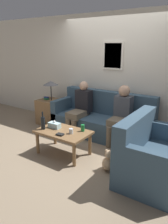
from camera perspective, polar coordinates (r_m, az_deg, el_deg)
The scene contains 14 objects.
ground_plane at distance 4.54m, azimuth 1.61°, elevation -7.92°, with size 16.00×16.00×0.00m, color gray.
wall_back at distance 4.97m, azimuth 7.59°, elevation 9.82°, with size 9.00×0.08×2.60m.
couch_main at distance 4.82m, azimuth 4.85°, elevation -2.28°, with size 2.19×0.82×0.94m.
couch_side at distance 3.44m, azimuth 17.04°, elevation -11.32°, with size 0.82×1.24×0.94m.
coffee_table at distance 3.96m, azimuth -5.43°, elevation -5.83°, with size 0.95×0.60×0.45m.
side_table_with_lamp at distance 5.56m, azimuth -8.85°, elevation 0.64°, with size 0.53×0.53×1.09m.
wine_bottle at distance 4.03m, azimuth -10.68°, elevation -2.74°, with size 0.08×0.08×0.33m.
drinking_glass at distance 3.80m, azimuth -3.39°, elevation -5.00°, with size 0.07×0.07×0.09m.
book_stack at distance 3.76m, azimuth -6.28°, elevation -5.84°, with size 0.14×0.11×0.03m.
soda_can at distance 3.89m, azimuth -0.35°, elevation -4.19°, with size 0.07×0.07×0.12m.
tissue_box at distance 4.08m, azimuth -7.74°, elevation -3.41°, with size 0.23×0.12×0.15m.
person_left at distance 4.82m, azimuth -0.93°, elevation 1.43°, with size 0.34×0.66×1.16m.
person_right at distance 4.39m, azimuth 9.61°, elevation -0.10°, with size 0.34×0.61×1.17m.
teddy_bear at distance 3.58m, azimuth 6.54°, elevation -12.72°, with size 0.22×0.22×0.35m.
Camera 1 is at (2.19, -3.48, 1.93)m, focal length 35.00 mm.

